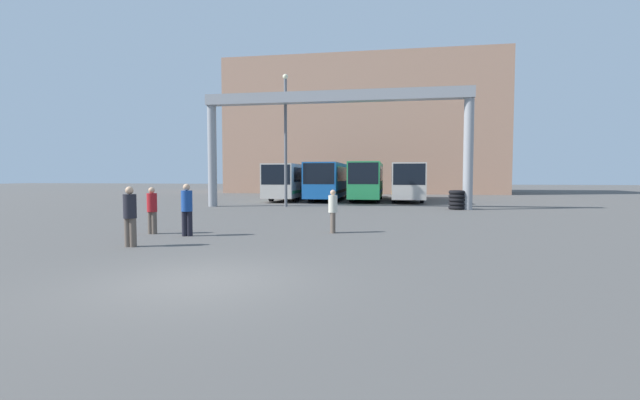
{
  "coord_description": "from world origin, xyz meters",
  "views": [
    {
      "loc": [
        3.8,
        -7.89,
        2.11
      ],
      "look_at": [
        -1.54,
        23.55,
        0.3
      ],
      "focal_mm": 24.0,
      "sensor_mm": 36.0,
      "label": 1
    }
  ],
  "objects": [
    {
      "name": "ground_plane",
      "position": [
        0.0,
        0.0,
        0.0
      ],
      "size": [
        200.0,
        200.0,
        0.0
      ],
      "primitive_type": "plane",
      "color": "#514F4C"
    },
    {
      "name": "pedestrian_mid_left",
      "position": [
        -3.87,
        3.59,
        0.95
      ],
      "size": [
        0.37,
        0.37,
        1.79
      ],
      "rotation": [
        0.0,
        0.0,
        3.13
      ],
      "color": "brown",
      "rests_on": "ground"
    },
    {
      "name": "pedestrian_near_right",
      "position": [
        1.64,
        7.66,
        0.85
      ],
      "size": [
        0.33,
        0.33,
        1.6
      ],
      "rotation": [
        0.0,
        0.0,
        4.99
      ],
      "color": "brown",
      "rests_on": "ground"
    },
    {
      "name": "tire_stack",
      "position": [
        7.8,
        19.9,
        0.6
      ],
      "size": [
        1.04,
        1.04,
        1.2
      ],
      "color": "black",
      "rests_on": "ground"
    },
    {
      "name": "bus_slot_1",
      "position": [
        -1.66,
        29.72,
        1.82
      ],
      "size": [
        2.61,
        12.38,
        3.16
      ],
      "color": "#1959A5",
      "rests_on": "ground"
    },
    {
      "name": "bus_slot_0",
      "position": [
        -4.97,
        29.26,
        1.77
      ],
      "size": [
        2.5,
        11.45,
        3.06
      ],
      "color": "beige",
      "rests_on": "ground"
    },
    {
      "name": "overhead_gantry",
      "position": [
        0.0,
        19.85,
        5.95
      ],
      "size": [
        17.42,
        0.8,
        7.58
      ],
      "color": "gray",
      "rests_on": "ground"
    },
    {
      "name": "bus_slot_3",
      "position": [
        4.97,
        29.06,
        1.78
      ],
      "size": [
        2.5,
        11.04,
        3.09
      ],
      "color": "beige",
      "rests_on": "ground"
    },
    {
      "name": "building_backdrop",
      "position": [
        0.0,
        47.59,
        8.15
      ],
      "size": [
        33.33,
        12.0,
        16.3
      ],
      "color": "tan",
      "rests_on": "ground"
    },
    {
      "name": "bus_slot_2",
      "position": [
        1.66,
        28.59,
        1.83
      ],
      "size": [
        2.45,
        10.12,
        3.18
      ],
      "color": "#268C4C",
      "rests_on": "ground"
    },
    {
      "name": "pedestrian_mid_right",
      "position": [
        -3.28,
        5.99,
        0.97
      ],
      "size": [
        0.38,
        0.38,
        1.83
      ],
      "rotation": [
        0.0,
        0.0,
        3.29
      ],
      "color": "black",
      "rests_on": "ground"
    },
    {
      "name": "lamp_post",
      "position": [
        -3.36,
        20.35,
        4.83
      ],
      "size": [
        0.36,
        0.36,
        8.92
      ],
      "color": "#595B60",
      "rests_on": "ground"
    },
    {
      "name": "pedestrian_near_left",
      "position": [
        -4.79,
        6.31,
        0.9
      ],
      "size": [
        0.35,
        0.35,
        1.7
      ],
      "rotation": [
        0.0,
        0.0,
        6.2
      ],
      "color": "brown",
      "rests_on": "ground"
    }
  ]
}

